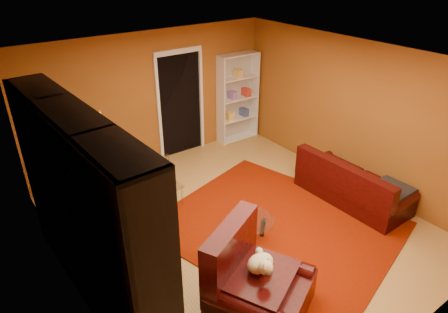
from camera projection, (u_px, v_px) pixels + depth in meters
floor at (239, 226)px, 6.36m from camera, size 5.00×5.50×0.05m
ceiling at (242, 60)px, 5.13m from camera, size 5.00×5.50×0.05m
wall_back at (152, 99)px, 7.73m from camera, size 5.00×0.05×2.60m
wall_left at (61, 212)px, 4.43m from camera, size 0.05×5.50×2.60m
wall_right at (353, 114)px, 7.06m from camera, size 0.05×5.50×2.60m
doorway at (181, 106)px, 8.13m from camera, size 1.06×0.60×2.16m
rug at (277, 226)px, 6.29m from camera, size 3.71×4.05×0.02m
media_unit at (87, 213)px, 4.54m from camera, size 0.65×3.22×2.46m
christmas_tree at (108, 165)px, 6.29m from camera, size 1.10×1.10×1.79m
gift_box_green at (165, 181)px, 7.28m from camera, size 0.29×0.29×0.26m
gift_box_red at (118, 175)px, 7.54m from camera, size 0.23×0.23×0.19m
white_bookshelf at (238, 98)px, 8.75m from camera, size 0.93×0.35×2.00m
armchair at (262, 282)px, 4.65m from camera, size 1.54×1.54×0.90m
dog at (260, 263)px, 4.61m from camera, size 0.49×0.45×0.29m
sofa at (354, 179)px, 6.78m from camera, size 0.89×1.92×0.82m
coffee_table at (250, 229)px, 5.94m from camera, size 0.78×0.78×0.45m
acrylic_chair at (168, 186)px, 6.62m from camera, size 0.47×0.50×0.78m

